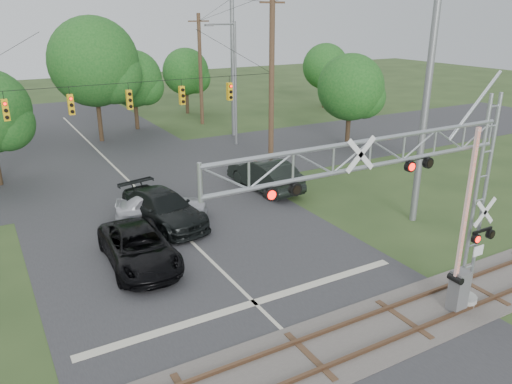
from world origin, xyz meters
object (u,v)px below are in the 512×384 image
pickup_black (139,248)px  sedan_silver (162,206)px  crossing_gantry (416,199)px  car_dark (163,208)px  streetlight (233,78)px  traffic_signal_span (145,94)px

pickup_black → sedan_silver: bearing=61.6°
crossing_gantry → pickup_black: size_ratio=1.93×
sedan_silver → pickup_black: bearing=168.6°
car_dark → streetlight: 16.96m
sedan_silver → streetlight: 16.51m
crossing_gantry → car_dark: crossing_gantry is taller
traffic_signal_span → pickup_black: traffic_signal_span is taller
crossing_gantry → sedan_silver: 14.16m
car_dark → sedan_silver: bearing=67.1°
traffic_signal_span → sedan_silver: 7.32m
traffic_signal_span → sedan_silver: traffic_signal_span is taller
crossing_gantry → sedan_silver: (-3.75, 13.07, -3.95)m
streetlight → crossing_gantry: bearing=-104.8°
car_dark → streetlight: (10.47, 12.57, 4.46)m
pickup_black → streetlight: bearing=54.1°
traffic_signal_span → car_dark: 7.70m
crossing_gantry → car_dark: size_ratio=1.86×
crossing_gantry → pickup_black: crossing_gantry is taller
crossing_gantry → car_dark: (-3.86, 12.53, -3.89)m
streetlight → car_dark: bearing=-129.8°
traffic_signal_span → sedan_silver: (-1.19, -5.30, -4.91)m
traffic_signal_span → car_dark: (-1.29, -5.84, -4.86)m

